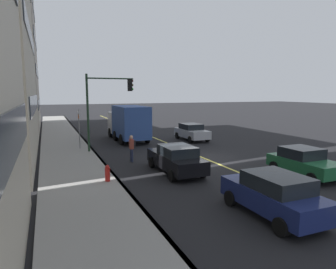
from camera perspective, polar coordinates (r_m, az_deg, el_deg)
ground at (r=19.92m, az=6.99°, el=-4.58°), size 200.00×200.00×0.00m
sidewalk_slab at (r=17.48m, az=-17.55°, el=-6.45°), size 80.00×3.67×0.15m
curb_edge at (r=17.70m, az=-11.85°, el=-6.06°), size 80.00×0.16×0.15m
lane_stripe_center at (r=19.92m, az=6.99°, el=-4.57°), size 80.00×0.16×0.01m
car_green at (r=17.10m, az=24.78°, el=-4.81°), size 3.80×2.02×1.48m
car_black at (r=16.17m, az=1.53°, el=-4.68°), size 4.55×1.92×1.52m
car_silver at (r=27.27m, az=4.58°, el=0.53°), size 4.11×1.92×1.51m
car_navy at (r=11.24m, az=19.71°, el=-10.78°), size 4.05×1.90×1.55m
truck_blue at (r=27.06m, az=-7.67°, el=2.37°), size 6.91×2.50×3.18m
pedestrian_with_backpack at (r=18.80m, az=-7.00°, el=-2.28°), size 0.41×0.37×1.69m
traffic_light_mast at (r=21.95m, az=-11.94°, el=6.62°), size 0.28×3.46×5.66m
street_sign_post at (r=23.17m, az=-16.77°, el=1.48°), size 0.60×0.08×3.11m
fire_hydrant at (r=14.52m, az=-11.59°, el=-7.59°), size 0.24×0.24×0.94m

